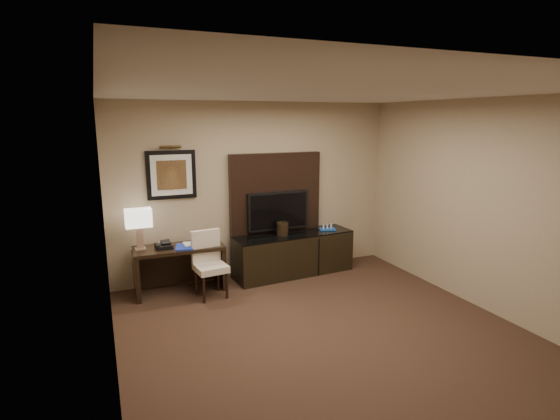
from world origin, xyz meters
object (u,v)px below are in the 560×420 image
desk_chair (211,267)px  water_bottle (208,236)px  table_lamp (139,230)px  credenza (293,254)px  desk (180,269)px  minibar_tray (327,227)px  tv (278,211)px  desk_phone (164,245)px  ice_bucket (282,229)px

desk_chair → water_bottle: same height
table_lamp → water_bottle: table_lamp is taller
credenza → desk_chair: desk_chair is taller
table_lamp → water_bottle: bearing=-1.2°
desk → minibar_tray: bearing=2.6°
credenza → tv: 0.74m
tv → minibar_tray: size_ratio=3.82×
tv → water_bottle: tv is taller
credenza → desk: bearing=176.7°
desk_phone → water_bottle: 0.65m
tv → desk_phone: bearing=-173.3°
desk_chair → desk: bearing=128.5°
credenza → ice_bucket: size_ratio=9.37×
desk_chair → water_bottle: 0.54m
credenza → water_bottle: water_bottle is taller
desk_chair → ice_bucket: size_ratio=4.17×
desk_chair → desk_phone: desk_chair is taller
desk → tv: bearing=8.5°
tv → water_bottle: (-1.16, -0.14, -0.26)m
credenza → desk_phone: bearing=177.3°
desk_chair → table_lamp: table_lamp is taller
desk → tv: tv is taller
desk_chair → desk_phone: (-0.57, 0.34, 0.29)m
credenza → desk_chair: (-1.43, -0.39, 0.10)m
water_bottle → ice_bucket: bearing=-2.1°
desk_chair → minibar_tray: bearing=4.9°
table_lamp → ice_bucket: bearing=-1.7°
credenza → desk_chair: size_ratio=2.25×
water_bottle → minibar_tray: size_ratio=0.72×
desk → table_lamp: size_ratio=2.28×
tv → table_lamp: bearing=-176.7°
ice_bucket → desk: bearing=-179.7°
ice_bucket → tv: bearing=90.5°
desk → ice_bucket: bearing=2.0°
desk → desk_chair: bearing=-43.5°
credenza → minibar_tray: bearing=-2.7°
table_lamp → water_bottle: size_ratio=2.92×
water_bottle → minibar_tray: bearing=-0.4°
desk → desk_phone: size_ratio=5.77×
tv → table_lamp: size_ratio=1.82×
desk → credenza: size_ratio=0.65×
credenza → desk_phone: size_ratio=8.89×
credenza → table_lamp: table_lamp is taller
water_bottle → ice_bucket: size_ratio=0.92×
tv → table_lamp: tv is taller
desk → desk_chair: 0.53m
water_bottle → minibar_tray: 1.97m
desk_chair → desk_phone: bearing=142.5°
minibar_tray → credenza: bearing=-178.7°
credenza → minibar_tray: 0.72m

